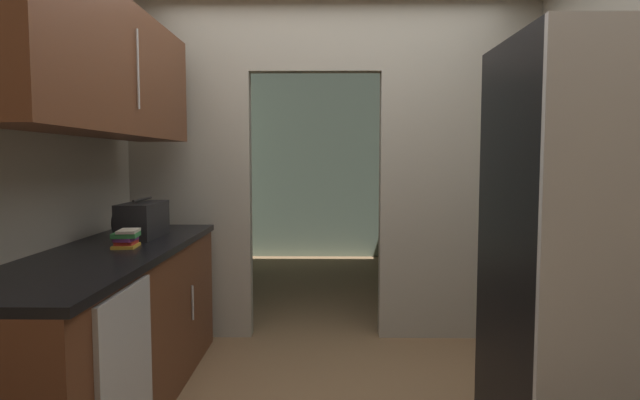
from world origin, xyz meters
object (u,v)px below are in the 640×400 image
(book_stack, at_px, (126,238))
(refrigerator, at_px, (602,264))
(dishwasher, at_px, (127,385))
(boombox, at_px, (142,220))

(book_stack, bearing_deg, refrigerator, -16.26)
(dishwasher, bearing_deg, boombox, 105.38)
(refrigerator, bearing_deg, dishwasher, -179.02)
(refrigerator, distance_m, dishwasher, 2.06)
(refrigerator, bearing_deg, boombox, 155.97)
(boombox, distance_m, book_stack, 0.37)
(dishwasher, bearing_deg, book_stack, 109.98)
(book_stack, bearing_deg, boombox, 96.11)
(refrigerator, bearing_deg, book_stack, 163.74)
(refrigerator, xyz_separation_m, boombox, (-2.28, 1.02, 0.06))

